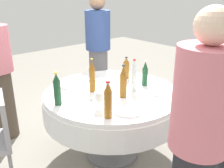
{
  "coord_description": "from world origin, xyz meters",
  "views": [
    {
      "loc": [
        1.55,
        1.74,
        1.7
      ],
      "look_at": [
        0.0,
        0.0,
        0.81
      ],
      "focal_mm": 40.67,
      "sensor_mm": 36.0,
      "label": 1
    }
  ],
  "objects": [
    {
      "name": "wine_glass_front",
      "position": [
        0.07,
        0.02,
        0.83
      ],
      "size": [
        0.07,
        0.07,
        0.13
      ],
      "color": "white",
      "rests_on": "dining_table"
    },
    {
      "name": "bottle_clear_east",
      "position": [
        -0.17,
        0.13,
        0.89
      ],
      "size": [
        0.06,
        0.06,
        0.32
      ],
      "color": "silver",
      "rests_on": "dining_table"
    },
    {
      "name": "bottle_dark_green_right",
      "position": [
        0.56,
        -0.09,
        0.88
      ],
      "size": [
        0.06,
        0.06,
        0.3
      ],
      "color": "#194728",
      "rests_on": "dining_table"
    },
    {
      "name": "knife_inner",
      "position": [
        0.22,
        0.06,
        0.74
      ],
      "size": [
        0.18,
        0.05,
        0.0
      ],
      "primitive_type": "cube",
      "rotation": [
        0.0,
        0.0,
        2.94
      ],
      "color": "silver",
      "rests_on": "dining_table"
    },
    {
      "name": "folded_napkin",
      "position": [
        0.28,
        -0.41,
        0.75
      ],
      "size": [
        0.19,
        0.19,
        0.02
      ],
      "primitive_type": "cube",
      "rotation": [
        0.0,
        0.0,
        0.34
      ],
      "color": "white",
      "rests_on": "dining_table"
    },
    {
      "name": "fork_west",
      "position": [
        -0.28,
        -0.05,
        0.74
      ],
      "size": [
        0.15,
        0.12,
        0.0
      ],
      "primitive_type": "cube",
      "rotation": [
        0.0,
        0.0,
        3.82
      ],
      "color": "silver",
      "rests_on": "dining_table"
    },
    {
      "name": "plate_outer",
      "position": [
        -0.08,
        -0.42,
        0.75
      ],
      "size": [
        0.21,
        0.21,
        0.02
      ],
      "color": "white",
      "rests_on": "dining_table"
    },
    {
      "name": "person_west",
      "position": [
        0.34,
        1.13,
        0.85
      ],
      "size": [
        0.34,
        0.34,
        1.63
      ],
      "rotation": [
        0.0,
        0.0,
        -0.29
      ],
      "color": "#26262B",
      "rests_on": "ground_plane"
    },
    {
      "name": "bottle_amber_front",
      "position": [
        0.15,
        -0.12,
        0.9
      ],
      "size": [
        0.06,
        0.06,
        0.33
      ],
      "color": "#8C5619",
      "rests_on": "dining_table"
    },
    {
      "name": "person_east",
      "position": [
        -0.61,
        -0.97,
        0.86
      ],
      "size": [
        0.34,
        0.34,
        1.64
      ],
      "rotation": [
        0.0,
        0.0,
        2.58
      ],
      "color": "slate",
      "rests_on": "ground_plane"
    },
    {
      "name": "wine_glass_right",
      "position": [
        0.34,
        0.22,
        0.85
      ],
      "size": [
        0.07,
        0.07,
        0.15
      ],
      "color": "white",
      "rests_on": "dining_table"
    },
    {
      "name": "plate_north",
      "position": [
        0.2,
        0.42,
        0.75
      ],
      "size": [
        0.25,
        0.25,
        0.02
      ],
      "color": "white",
      "rests_on": "dining_table"
    },
    {
      "name": "wine_glass_west",
      "position": [
        -0.09,
        -0.14,
        0.85
      ],
      "size": [
        0.07,
        0.07,
        0.16
      ],
      "color": "white",
      "rests_on": "dining_table"
    },
    {
      "name": "bottle_amber_far",
      "position": [
        0.02,
        0.18,
        0.89
      ],
      "size": [
        0.07,
        0.07,
        0.31
      ],
      "color": "#8C5619",
      "rests_on": "dining_table"
    },
    {
      "name": "ground_plane",
      "position": [
        0.0,
        0.0,
        0.0
      ],
      "size": [
        10.0,
        10.0,
        0.0
      ],
      "primitive_type": "plane",
      "color": "gray"
    },
    {
      "name": "plate_rear",
      "position": [
        -0.3,
        0.3,
        0.75
      ],
      "size": [
        0.24,
        0.24,
        0.02
      ],
      "color": "white",
      "rests_on": "dining_table"
    },
    {
      "name": "bottle_amber_inner",
      "position": [
        -0.38,
        -0.18,
        0.85
      ],
      "size": [
        0.07,
        0.07,
        0.25
      ],
      "color": "#8C5619",
      "rests_on": "dining_table"
    },
    {
      "name": "dining_table",
      "position": [
        0.0,
        0.0,
        0.59
      ],
      "size": [
        1.37,
        1.37,
        0.74
      ],
      "color": "white",
      "rests_on": "ground_plane"
    },
    {
      "name": "bottle_amber_south",
      "position": [
        0.39,
        0.39,
        0.88
      ],
      "size": [
        0.06,
        0.06,
        0.31
      ],
      "color": "#8C5619",
      "rests_on": "dining_table"
    },
    {
      "name": "fork_far",
      "position": [
        -0.09,
        0.53,
        0.74
      ],
      "size": [
        0.17,
        0.08,
        0.0
      ],
      "primitive_type": "cube",
      "rotation": [
        0.0,
        0.0,
        3.5
      ],
      "color": "silver",
      "rests_on": "dining_table"
    },
    {
      "name": "bottle_dark_green_west",
      "position": [
        -0.36,
        0.11,
        0.87
      ],
      "size": [
        0.06,
        0.06,
        0.27
      ],
      "color": "#194728",
      "rests_on": "dining_table"
    }
  ]
}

